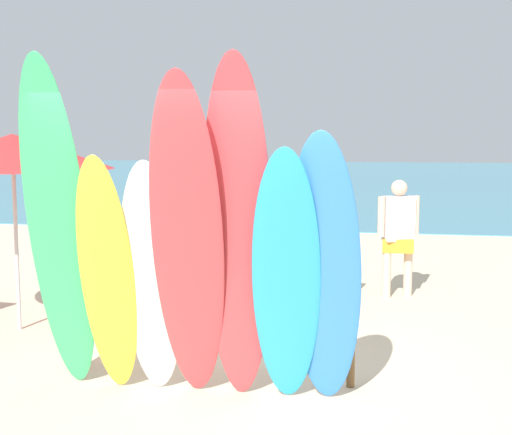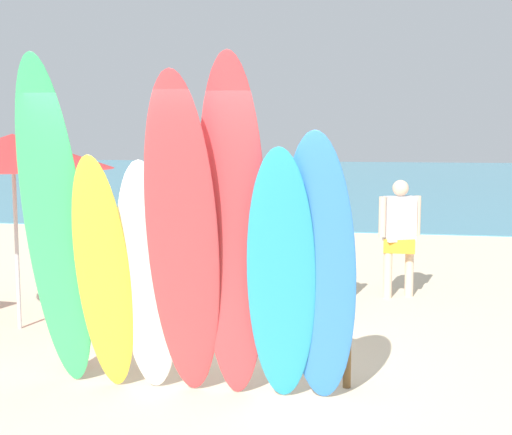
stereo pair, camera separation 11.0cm
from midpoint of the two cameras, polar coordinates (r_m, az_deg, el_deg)
name	(u,v)px [view 1 (the left image)]	position (r m, az deg, el deg)	size (l,w,h in m)	color
ground	(328,211)	(20.08, 5.76, 0.53)	(60.00, 60.00, 0.00)	beige
ocean_water	(352,177)	(35.64, 7.74, 3.25)	(60.00, 40.00, 0.02)	teal
surfboard_rack	(209,322)	(6.32, -4.32, -8.45)	(2.63, 0.07, 0.67)	brown
surfboard_green_0	(58,228)	(6.03, -16.30, -0.81)	(0.56, 0.07, 2.86)	#38B266
surfboard_yellow_1	(107,277)	(5.91, -12.53, -4.73)	(0.47, 0.07, 2.07)	yellow
surfboard_white_2	(152,279)	(5.83, -9.02, -5.00)	(0.50, 0.08, 2.02)	white
surfboard_red_3	(188,243)	(5.51, -6.12, -2.11)	(0.57, 0.07, 2.75)	#D13D42
surfboard_red_4	(238,234)	(5.51, -2.09, -1.32)	(0.55, 0.06, 2.84)	#D13D42
surfboard_teal_5	(286,279)	(5.51, 1.90, -5.04)	(0.54, 0.07, 2.15)	#289EC6
surfboard_blue_6	(324,272)	(5.50, 5.01, -4.44)	(0.58, 0.07, 2.26)	#337AD1
beachgoer_midbeach	(398,230)	(9.52, 11.17, -0.99)	(0.55, 0.35, 1.58)	beige
beachgoer_strolling	(321,236)	(8.58, 4.92, -1.54)	(0.49, 0.44, 1.63)	#9E704C
beachgoer_near_rack	(209,241)	(8.52, -4.19, -1.94)	(0.40, 0.54, 1.54)	tan
beach_umbrella	(13,152)	(8.13, -19.56, 5.08)	(2.18, 2.18, 2.18)	silver
distant_boat	(283,201)	(21.68, 2.03, 1.31)	(3.01, 0.61, 0.24)	#4C515B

